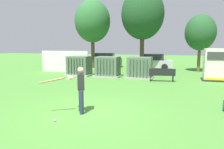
% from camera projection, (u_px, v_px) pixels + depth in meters
% --- Properties ---
extents(ground_plane, '(96.00, 96.00, 0.00)m').
position_uv_depth(ground_plane, '(87.00, 113.00, 7.90)').
color(ground_plane, '#478433').
extents(fence_panel, '(4.80, 0.12, 2.00)m').
position_uv_depth(fence_panel, '(65.00, 62.00, 19.73)').
color(fence_panel, white).
rests_on(fence_panel, ground).
extents(transformer_west, '(2.10, 1.70, 1.62)m').
position_uv_depth(transformer_west, '(79.00, 66.00, 17.71)').
color(transformer_west, '#9E9B93').
rests_on(transformer_west, ground).
extents(transformer_mid_west, '(2.10, 1.70, 1.62)m').
position_uv_depth(transformer_mid_west, '(108.00, 67.00, 17.03)').
color(transformer_mid_west, '#9E9B93').
rests_on(transformer_mid_west, ground).
extents(transformer_mid_east, '(2.10, 1.70, 1.62)m').
position_uv_depth(transformer_mid_east, '(140.00, 68.00, 16.30)').
color(transformer_mid_east, '#9E9B93').
rests_on(transformer_mid_east, ground).
extents(generator_enclosure, '(1.60, 1.40, 2.30)m').
position_uv_depth(generator_enclosure, '(214.00, 65.00, 15.04)').
color(generator_enclosure, '#262626').
rests_on(generator_enclosure, ground).
extents(park_bench, '(1.84, 0.67, 0.92)m').
position_uv_depth(park_bench, '(162.00, 74.00, 14.68)').
color(park_bench, black).
rests_on(park_bench, ground).
extents(batter, '(1.51, 1.03, 1.74)m').
position_uv_depth(batter, '(79.00, 87.00, 7.89)').
color(batter, '#282D4C').
rests_on(batter, ground).
extents(sports_ball, '(0.09, 0.09, 0.09)m').
position_uv_depth(sports_ball, '(55.00, 120.00, 7.04)').
color(sports_ball, white).
rests_on(sports_ball, ground).
extents(tree_left, '(3.91, 3.91, 7.48)m').
position_uv_depth(tree_left, '(92.00, 21.00, 23.09)').
color(tree_left, brown).
rests_on(tree_left, ground).
extents(tree_center_left, '(4.25, 4.25, 8.12)m').
position_uv_depth(tree_center_left, '(143.00, 14.00, 20.89)').
color(tree_center_left, '#4C3828').
rests_on(tree_center_left, ground).
extents(tree_center_right, '(2.82, 2.82, 5.40)m').
position_uv_depth(tree_center_right, '(200.00, 33.00, 19.71)').
color(tree_center_right, brown).
rests_on(tree_center_right, ground).
extents(parked_car_leftmost, '(4.40, 2.36, 1.62)m').
position_uv_depth(parked_car_leftmost, '(104.00, 60.00, 24.83)').
color(parked_car_leftmost, black).
rests_on(parked_car_leftmost, ground).
extents(parked_car_left_of_center, '(4.37, 2.28, 1.62)m').
position_uv_depth(parked_car_left_of_center, '(152.00, 62.00, 22.38)').
color(parked_car_left_of_center, '#B2B2B7').
rests_on(parked_car_left_of_center, ground).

